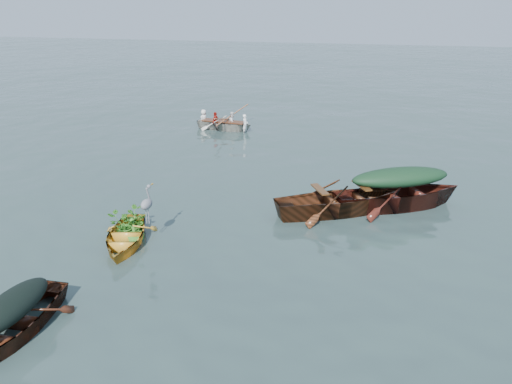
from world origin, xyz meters
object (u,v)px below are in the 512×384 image
(rowed_boat, at_px, (224,130))
(yellow_dinghy, at_px, (126,244))
(heron, at_px, (147,210))
(green_tarp_boat, at_px, (397,208))
(open_wooden_boat, at_px, (339,213))
(dark_covered_boat, at_px, (16,334))

(rowed_boat, bearing_deg, yellow_dinghy, -165.83)
(yellow_dinghy, xyz_separation_m, rowed_boat, (-1.89, 11.53, 0.00))
(yellow_dinghy, xyz_separation_m, heron, (0.50, 0.23, 0.85))
(green_tarp_boat, xyz_separation_m, open_wooden_boat, (-1.47, -0.87, 0.00))
(green_tarp_boat, relative_size, rowed_boat, 1.39)
(yellow_dinghy, distance_m, dark_covered_boat, 3.58)
(dark_covered_boat, relative_size, open_wooden_boat, 0.67)
(yellow_dinghy, relative_size, dark_covered_boat, 0.88)
(rowed_boat, relative_size, heron, 3.98)
(dark_covered_boat, height_order, open_wooden_boat, open_wooden_boat)
(yellow_dinghy, bearing_deg, rowed_boat, 80.04)
(green_tarp_boat, height_order, open_wooden_boat, green_tarp_boat)
(dark_covered_boat, bearing_deg, heron, 77.78)
(dark_covered_boat, distance_m, open_wooden_boat, 8.26)
(green_tarp_boat, relative_size, open_wooden_boat, 1.03)
(heron, bearing_deg, open_wooden_boat, 18.72)
(dark_covered_boat, height_order, green_tarp_boat, green_tarp_boat)
(open_wooden_boat, xyz_separation_m, rowed_boat, (-6.40, 8.17, 0.00))
(yellow_dinghy, height_order, dark_covered_boat, dark_covered_boat)
(yellow_dinghy, bearing_deg, heron, 5.19)
(dark_covered_boat, height_order, heron, heron)
(yellow_dinghy, height_order, heron, heron)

